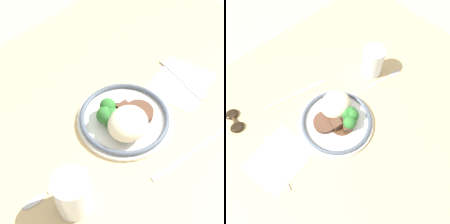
% 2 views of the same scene
% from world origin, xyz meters
% --- Properties ---
extents(ground_plane, '(8.00, 8.00, 0.00)m').
position_xyz_m(ground_plane, '(0.00, 0.00, 0.00)').
color(ground_plane, tan).
extents(dining_table, '(1.21, 0.91, 0.03)m').
position_xyz_m(dining_table, '(0.00, 0.00, 0.02)').
color(dining_table, tan).
rests_on(dining_table, ground).
extents(napkin, '(0.19, 0.17, 0.00)m').
position_xyz_m(napkin, '(-0.19, 0.04, 0.04)').
color(napkin, white).
rests_on(napkin, dining_table).
extents(plate, '(0.23, 0.23, 0.08)m').
position_xyz_m(plate, '(0.02, 0.02, 0.06)').
color(plate, white).
rests_on(plate, dining_table).
extents(juice_glass, '(0.07, 0.07, 0.10)m').
position_xyz_m(juice_glass, '(0.24, 0.08, 0.08)').
color(juice_glass, yellow).
rests_on(juice_glass, dining_table).
extents(fork, '(0.05, 0.18, 0.00)m').
position_xyz_m(fork, '(-0.20, 0.05, 0.04)').
color(fork, '#ADADB2').
rests_on(fork, napkin).
extents(knife, '(0.22, 0.05, 0.00)m').
position_xyz_m(knife, '(-0.01, 0.18, 0.04)').
color(knife, '#ADADB2').
rests_on(knife, dining_table).
extents(spoon, '(0.16, 0.04, 0.01)m').
position_xyz_m(spoon, '(0.27, 0.01, 0.04)').
color(spoon, '#ADADB2').
rests_on(spoon, dining_table).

